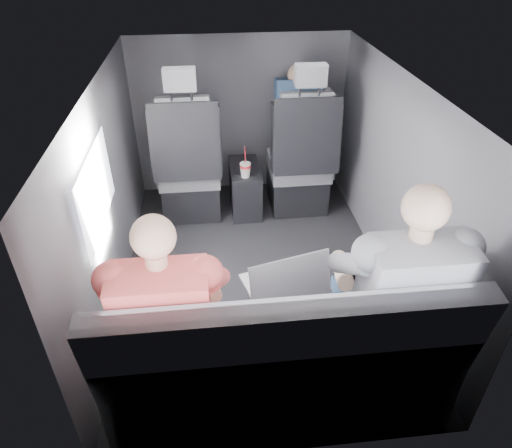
{
  "coord_description": "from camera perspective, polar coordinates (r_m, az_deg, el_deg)",
  "views": [
    {
      "loc": [
        -0.28,
        -2.47,
        2.09
      ],
      "look_at": [
        -0.01,
        -0.05,
        0.46
      ],
      "focal_mm": 32.0,
      "sensor_mm": 36.0,
      "label": 1
    }
  ],
  "objects": [
    {
      "name": "passenger_front_right",
      "position": [
        3.88,
        5.16,
        13.41
      ],
      "size": [
        0.37,
        0.37,
        0.72
      ],
      "color": "#314B6D",
      "rests_on": "front_seat_right"
    },
    {
      "name": "soda_cup",
      "position": [
        3.58,
        -1.33,
        6.85
      ],
      "size": [
        0.08,
        0.08,
        0.26
      ],
      "color": "white",
      "rests_on": "center_console"
    },
    {
      "name": "laptop_black",
      "position": [
        2.36,
        15.15,
        -5.65
      ],
      "size": [
        0.39,
        0.39,
        0.24
      ],
      "color": "black",
      "rests_on": "passenger_rear_right"
    },
    {
      "name": "front_seat_right",
      "position": [
        3.78,
        5.5,
        7.19
      ],
      "size": [
        0.52,
        0.58,
        1.26
      ],
      "color": "black",
      "rests_on": "floor"
    },
    {
      "name": "passenger_rear_left",
      "position": [
        2.11,
        -10.83,
        -10.96
      ],
      "size": [
        0.49,
        0.61,
        1.2
      ],
      "color": "#37373D",
      "rests_on": "rear_bench"
    },
    {
      "name": "rear_bench",
      "position": [
        2.29,
        3.15,
        -17.39
      ],
      "size": [
        1.6,
        0.57,
        0.92
      ],
      "color": "#5A5A5F",
      "rests_on": "floor"
    },
    {
      "name": "center_console",
      "position": [
        3.85,
        -1.37,
        4.5
      ],
      "size": [
        0.24,
        0.48,
        0.41
      ],
      "color": "black",
      "rests_on": "floor"
    },
    {
      "name": "passenger_rear_right",
      "position": [
        2.23,
        16.77,
        -8.2
      ],
      "size": [
        0.53,
        0.64,
        1.27
      ],
      "color": "#314B6D",
      "rests_on": "rear_bench"
    },
    {
      "name": "laptop_white",
      "position": [
        2.22,
        -11.92,
        -8.15
      ],
      "size": [
        0.34,
        0.33,
        0.23
      ],
      "color": "white",
      "rests_on": "passenger_rear_left"
    },
    {
      "name": "floor",
      "position": [
        3.25,
        0.07,
        -6.21
      ],
      "size": [
        2.6,
        2.6,
        0.0
      ],
      "primitive_type": "plane",
      "color": "black",
      "rests_on": "ground"
    },
    {
      "name": "seatbelt",
      "position": [
        3.47,
        6.39,
        11.83
      ],
      "size": [
        0.35,
        0.11,
        0.59
      ],
      "primitive_type": "cube",
      "rotation": [
        -0.14,
        0.49,
        0.0
      ],
      "color": "black",
      "rests_on": "front_seat_right"
    },
    {
      "name": "panel_left",
      "position": [
        2.91,
        -17.83,
        3.04
      ],
      "size": [
        0.02,
        2.6,
        1.35
      ],
      "primitive_type": "cube",
      "color": "#56565B",
      "rests_on": "floor"
    },
    {
      "name": "panel_right",
      "position": [
        3.08,
        17.04,
        4.92
      ],
      "size": [
        0.02,
        2.6,
        1.35
      ],
      "primitive_type": "cube",
      "color": "#56565B",
      "rests_on": "floor"
    },
    {
      "name": "panel_back",
      "position": [
        1.86,
        4.69,
        -15.97
      ],
      "size": [
        1.8,
        0.02,
        1.35
      ],
      "primitive_type": "cube",
      "color": "#56565B",
      "rests_on": "floor"
    },
    {
      "name": "front_seat_left",
      "position": [
        3.72,
        -8.32,
        6.47
      ],
      "size": [
        0.52,
        0.58,
        1.26
      ],
      "color": "black",
      "rests_on": "floor"
    },
    {
      "name": "panel_front",
      "position": [
        4.03,
        -2.01,
        13.32
      ],
      "size": [
        1.8,
        0.02,
        1.35
      ],
      "primitive_type": "cube",
      "color": "#56565B",
      "rests_on": "floor"
    },
    {
      "name": "side_window",
      "position": [
        2.55,
        -19.26,
        3.98
      ],
      "size": [
        0.02,
        0.75,
        0.42
      ],
      "primitive_type": "cube",
      "color": "white",
      "rests_on": "panel_left"
    },
    {
      "name": "laptop_silver",
      "position": [
        2.2,
        3.87,
        -7.44
      ],
      "size": [
        0.44,
        0.44,
        0.27
      ],
      "color": "#A6A6AA",
      "rests_on": "rear_bench"
    },
    {
      "name": "ceiling",
      "position": [
        2.59,
        0.09,
        17.28
      ],
      "size": [
        2.6,
        2.6,
        0.0
      ],
      "primitive_type": "plane",
      "rotation": [
        3.14,
        0.0,
        0.0
      ],
      "color": "#B2B2AD",
      "rests_on": "panel_back"
    }
  ]
}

